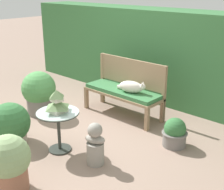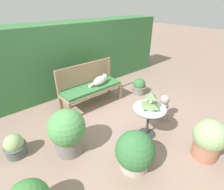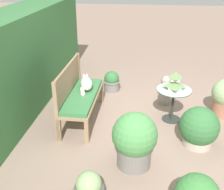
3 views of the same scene
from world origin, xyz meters
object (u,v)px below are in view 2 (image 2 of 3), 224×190
Objects in this scene: garden_bust at (164,108)px; potted_plant_bench_right at (15,146)px; potted_plant_hedge_corner at (135,152)px; pagoda_birdhouse at (150,102)px; garden_bench at (92,89)px; potted_plant_bench_left at (209,139)px; cat at (100,80)px; patio_table at (149,114)px; potted_plant_path_edge at (67,131)px; potted_plant_table_near at (139,87)px.

garden_bust is 1.46× the size of potted_plant_bench_right.
pagoda_birdhouse is at bearing 25.63° from potted_plant_hedge_corner.
pagoda_birdhouse reaches higher than garden_bust.
garden_bust reaches higher than garden_bench.
pagoda_birdhouse is 1.03m from potted_plant_bench_left.
cat is 1.52m from garden_bust.
patio_table is (0.16, -1.50, 0.04)m from garden_bench.
potted_plant_hedge_corner is at bearing -128.82° from cat.
garden_bust is at bearing 8.72° from pagoda_birdhouse.
potted_plant_path_edge is at bearing 155.67° from pagoda_birdhouse.
cat is 1.40× the size of potted_plant_bench_right.
pagoda_birdhouse is at bearing -90.00° from patio_table.
potted_plant_path_edge is at bearing 136.44° from potted_plant_bench_left.
patio_table is 0.64m from garden_bust.
cat reaches higher than potted_plant_table_near.
potted_plant_path_edge is at bearing -33.43° from potted_plant_bench_right.
garden_bust is 1.18m from potted_plant_table_near.
cat reaches higher than potted_plant_bench_left.
pagoda_birdhouse is at bearing -27.73° from potted_plant_bench_right.
garden_bench is at bearing 14.69° from potted_plant_bench_right.
garden_bench is 3.41× the size of potted_plant_table_near.
potted_plant_hedge_corner is 1.08m from potted_plant_path_edge.
cat is at bearing 88.02° from pagoda_birdhouse.
potted_plant_bench_left reaches higher than potted_plant_table_near.
potted_plant_path_edge is (-1.10, -0.93, -0.01)m from garden_bench.
potted_plant_bench_right is 0.92× the size of potted_plant_table_near.
garden_bench is 2.15× the size of potted_plant_bench_left.
pagoda_birdhouse reaches higher than patio_table.
potted_plant_hedge_corner reaches higher than garden_bench.
pagoda_birdhouse is 0.73× the size of potted_plant_table_near.
patio_table reaches higher than potted_plant_table_near.
patio_table is at bearing -132.98° from potted_plant_table_near.
pagoda_birdhouse is at bearing -108.51° from cat.
cat is at bearing -6.89° from garden_bench.
pagoda_birdhouse reaches higher than potted_plant_table_near.
potted_plant_bench_left is 1.58× the size of potted_plant_table_near.
potted_plant_hedge_corner is (-0.69, -0.33, -0.17)m from patio_table.
cat is 1.61m from potted_plant_path_edge.
potted_plant_bench_right is (-2.01, -0.45, -0.39)m from cat.
potted_plant_bench_left is at bearing -30.64° from potted_plant_hedge_corner.
garden_bust is (0.61, 0.09, -0.18)m from patio_table.
potted_plant_bench_right is at bearing 139.25° from potted_plant_bench_left.
pagoda_birdhouse is 1.42m from potted_plant_path_edge.
patio_table is at bearing -108.51° from cat.
potted_plant_hedge_corner is at bearing -139.85° from potted_plant_table_near.
potted_plant_path_edge is (-1.57, 1.49, 0.05)m from potted_plant_bench_left.
potted_plant_path_edge reaches higher than cat.
potted_plant_bench_left reaches higher than potted_plant_bench_right.
patio_table reaches higher than garden_bust.
garden_bust is at bearing -14.36° from potted_plant_path_edge.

